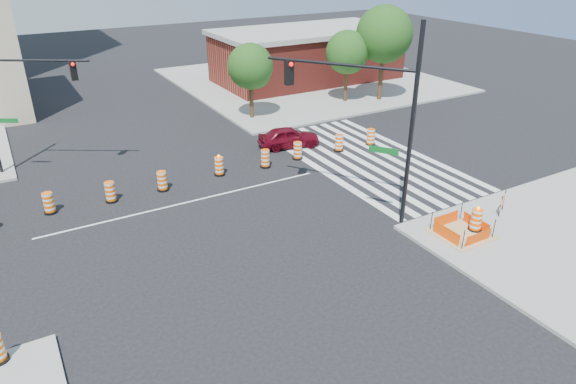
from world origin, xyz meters
The scene contains 22 objects.
ground centered at (0.00, 0.00, 0.00)m, with size 120.00×120.00×0.00m, color black.
sidewalk_ne centered at (18.00, 18.00, 0.07)m, with size 22.00×22.00×0.15m, color gray.
crosswalk_east centered at (10.95, 0.00, 0.01)m, with size 6.75×13.50×0.01m.
lane_centerline centered at (0.00, 0.00, 0.01)m, with size 14.00×0.12×0.01m, color silver.
excavation_pit centered at (9.00, -9.00, 0.22)m, with size 2.20×2.20×0.90m.
brick_storefront centered at (18.00, 18.00, 2.32)m, with size 16.50×8.50×4.60m.
red_coupe centered at (8.04, 4.09, 0.64)m, with size 1.51×3.76×1.28m, color #5A0715.
signal_pole_se centered at (6.46, -5.43, 5.30)m, with size 3.96×5.40×8.66m.
signal_pole_nw centered at (-6.25, 7.42, 4.77)m, with size 5.11×3.15×7.77m.
pit_drum centered at (9.75, -9.08, 0.64)m, with size 0.60×0.60×1.17m.
barricade centered at (12.06, -8.54, 0.71)m, with size 0.79×0.44×1.02m.
tree_north_c centered at (8.58, 10.28, 3.58)m, with size 3.18×3.14×5.34m.
tree_north_d centered at (16.83, 10.39, 3.74)m, with size 3.29×3.28×5.57m.
tree_north_e centered at (19.54, 9.48, 4.92)m, with size 4.31×4.31×7.32m.
median_drum_2 centered at (-5.96, 2.17, 0.48)m, with size 0.60×0.60×1.02m.
median_drum_3 centered at (-3.21, 1.95, 0.48)m, with size 0.60×0.60×1.02m.
median_drum_4 centered at (-0.63, 1.93, 0.48)m, with size 0.60×0.60×1.02m.
median_drum_5 centered at (2.64, 2.27, 0.49)m, with size 0.60×0.60×1.18m.
median_drum_6 centered at (5.30, 1.99, 0.48)m, with size 0.60×0.60×1.02m.
median_drum_7 centered at (7.50, 2.13, 0.48)m, with size 0.60×0.60×1.02m.
median_drum_8 centered at (10.33, 1.98, 0.48)m, with size 0.60×0.60×1.02m.
median_drum_9 centered at (12.65, 1.86, 0.48)m, with size 0.60×0.60×1.02m.
Camera 1 is at (-6.89, -21.75, 11.38)m, focal length 32.00 mm.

